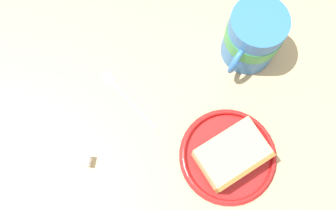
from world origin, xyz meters
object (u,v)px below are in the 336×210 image
Objects in this scene: sugar_cube at (85,161)px; tea_mug at (253,36)px; teaspoon at (118,87)px; small_plate at (228,156)px; cake_slice at (232,155)px.

tea_mug is at bearing -137.28° from sugar_cube.
teaspoon is 6.39× the size of sugar_cube.
small_plate is 1.39× the size of teaspoon.
sugar_cube is at bearing 9.03° from small_plate.
small_plate is 22.49cm from sugar_cube.
cake_slice is at bearing -171.55° from sugar_cube.
teaspoon is at bearing -25.81° from small_plate.
small_plate is at bearing -170.97° from sugar_cube.
sugar_cube is at bearing 76.45° from teaspoon.
teaspoon is (20.86, 9.33, -5.29)cm from tea_mug.
small_plate is 1.39× the size of tea_mug.
tea_mug is (-1.73, -18.59, 4.92)cm from small_plate.
teaspoon is at bearing -103.55° from sugar_cube.
cake_slice is 22.74cm from sugar_cube.
cake_slice is 6.97× the size of sugar_cube.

